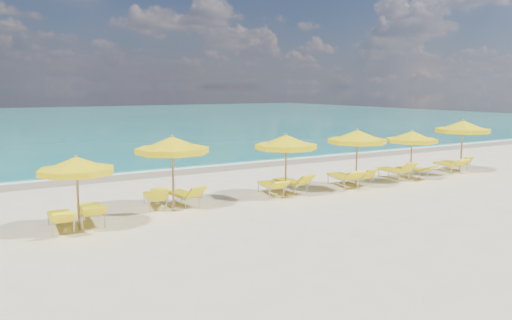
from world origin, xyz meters
TOP-DOWN VIEW (x-y plane):
  - ground_plane at (0.00, 0.00)m, footprint 120.00×120.00m
  - ocean at (0.00, 48.00)m, footprint 120.00×80.00m
  - wet_sand_band at (0.00, 7.40)m, footprint 120.00×2.60m
  - foam_line at (0.00, 8.20)m, footprint 120.00×1.20m
  - whitecap_near at (-6.00, 17.00)m, footprint 14.00×0.36m
  - whitecap_far at (8.00, 24.00)m, footprint 18.00×0.30m
  - umbrella_2 at (-6.94, -0.58)m, footprint 2.29×2.29m
  - umbrella_3 at (-3.74, 0.47)m, footprint 2.95×2.95m
  - umbrella_4 at (0.53, 0.24)m, footprint 2.83×2.83m
  - umbrella_5 at (3.82, 0.12)m, footprint 2.74×2.74m
  - umbrella_6 at (6.92, 0.15)m, footprint 2.51×2.51m
  - umbrella_7 at (10.45, 0.36)m, footprint 2.52×2.52m
  - lounger_2_left at (-7.39, -0.36)m, footprint 0.71×1.88m
  - lounger_2_right at (-6.51, -0.10)m, footprint 0.86×2.10m
  - lounger_3_left at (-4.25, 0.85)m, footprint 0.89×1.83m
  - lounger_3_right at (-3.28, 0.71)m, footprint 0.83×1.81m
  - lounger_4_left at (0.11, 0.58)m, footprint 0.93×1.93m
  - lounger_4_right at (1.02, 0.60)m, footprint 0.75×1.94m
  - lounger_5_left at (3.41, 0.42)m, footprint 1.02×2.10m
  - lounger_5_right at (4.23, 0.48)m, footprint 0.61×1.61m
  - lounger_6_left at (6.40, 0.58)m, footprint 0.73×1.89m
  - lounger_6_right at (7.47, 0.52)m, footprint 0.76×1.87m
  - lounger_7_left at (9.98, 0.68)m, footprint 0.89×1.85m
  - lounger_7_right at (10.90, 0.97)m, footprint 0.73×1.61m

SIDE VIEW (x-z plane):
  - ground_plane at x=0.00m, z-range 0.00..0.00m
  - ocean at x=0.00m, z-range -0.15..0.15m
  - wet_sand_band at x=0.00m, z-range -0.01..0.01m
  - foam_line at x=0.00m, z-range -0.01..0.01m
  - whitecap_near at x=-6.00m, z-range -0.03..0.03m
  - whitecap_far at x=8.00m, z-range -0.03..0.03m
  - lounger_7_right at x=10.90m, z-range -0.18..0.58m
  - lounger_5_right at x=4.23m, z-range -0.19..0.60m
  - lounger_6_right at x=7.47m, z-range -0.12..0.54m
  - lounger_7_left at x=9.98m, z-range -0.17..0.60m
  - lounger_3_right at x=-3.28m, z-range -0.19..0.63m
  - lounger_4_left at x=0.11m, z-range -0.14..0.58m
  - lounger_2_left at x=-7.39m, z-range -0.16..0.61m
  - lounger_3_left at x=-4.25m, z-range -0.21..0.66m
  - lounger_4_right at x=1.02m, z-range -0.20..0.67m
  - lounger_6_left at x=6.40m, z-range -0.22..0.70m
  - lounger_2_right at x=-6.51m, z-range -0.17..0.65m
  - lounger_5_left at x=3.41m, z-range -0.18..0.67m
  - umbrella_2 at x=-6.94m, z-range 0.75..2.87m
  - umbrella_6 at x=6.92m, z-range 0.76..2.92m
  - umbrella_4 at x=0.53m, z-range 0.81..3.11m
  - umbrella_5 at x=3.82m, z-range 0.83..3.17m
  - umbrella_3 at x=-3.74m, z-range 0.86..3.30m
  - umbrella_7 at x=10.45m, z-range 0.88..3.36m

